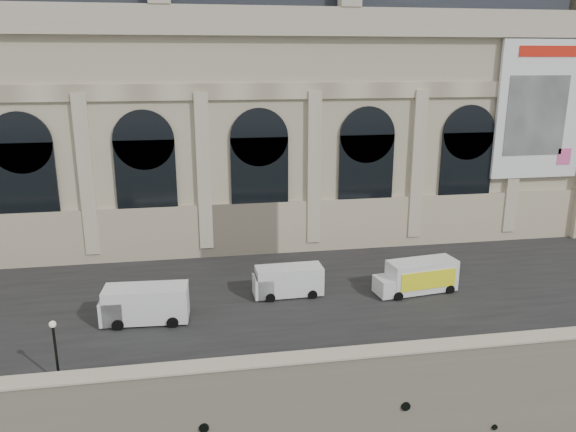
% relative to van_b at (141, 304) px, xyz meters
% --- Properties ---
extents(quay, '(160.00, 70.00, 6.00)m').
position_rel_van_b_xyz_m(quay, '(13.90, 25.86, -4.34)').
color(quay, '#776F5C').
rests_on(quay, ground).
extents(street, '(160.00, 24.00, 0.06)m').
position_rel_van_b_xyz_m(street, '(13.90, 4.86, -1.31)').
color(street, '#2D2D2D').
rests_on(street, quay).
extents(parapet, '(160.00, 1.40, 1.21)m').
position_rel_van_b_xyz_m(parapet, '(13.90, -8.54, -0.73)').
color(parapet, '#776F5C').
rests_on(parapet, quay).
extents(museum, '(69.00, 18.70, 29.10)m').
position_rel_van_b_xyz_m(museum, '(7.92, 21.72, 12.38)').
color(museum, '#C4B696').
rests_on(museum, quay).
extents(van_b, '(6.04, 2.75, 2.63)m').
position_rel_van_b_xyz_m(van_b, '(0.00, 0.00, 0.00)').
color(van_b, white).
rests_on(van_b, quay).
extents(van_c, '(5.34, 2.30, 2.36)m').
position_rel_van_b_xyz_m(van_c, '(10.55, 2.78, -0.14)').
color(van_c, white).
rests_on(van_c, quay).
extents(box_truck, '(6.68, 2.99, 2.61)m').
position_rel_van_b_xyz_m(box_truck, '(20.86, 1.68, -0.03)').
color(box_truck, white).
rests_on(box_truck, quay).
extents(lamp_left, '(0.39, 0.39, 3.86)m').
position_rel_van_b_xyz_m(lamp_left, '(-4.03, -7.06, 0.58)').
color(lamp_left, black).
rests_on(lamp_left, quay).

